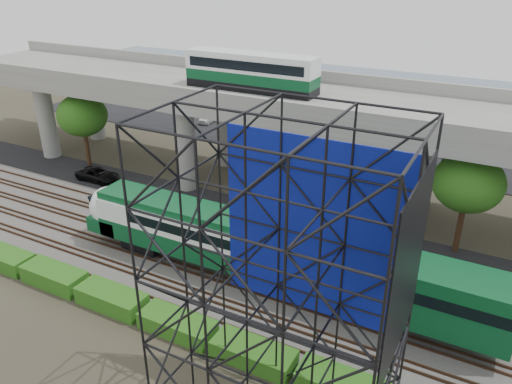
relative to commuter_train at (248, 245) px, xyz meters
The scene contains 13 objects.
ground 4.17m from the commuter_train, 138.40° to the right, with size 140.00×140.00×0.00m, color #474233.
ballast_bed 3.58m from the commuter_train, behind, with size 90.00×12.00×0.20m, color slate.
service_road 9.24m from the commuter_train, 104.85° to the left, with size 90.00×5.00×0.08m, color black.
parking_lot 32.20m from the commuter_train, 94.03° to the left, with size 90.00×18.00×0.08m, color black.
harbor_water 54.12m from the commuter_train, 92.39° to the left, with size 140.00×40.00×0.03m, color #425C6D.
rail_tracks 3.44m from the commuter_train, behind, with size 90.00×9.52×0.16m.
commuter_train is the anchor object (origin of this frame).
overpass 15.21m from the commuter_train, 100.61° to the left, with size 80.00×12.00×12.40m.
scaffold_tower 13.00m from the commuter_train, 55.19° to the right, with size 9.36×6.36×15.00m.
hedge_strip 6.83m from the commuter_train, 101.19° to the right, with size 34.60×1.80×1.20m.
trees 15.99m from the commuter_train, 116.03° to the left, with size 40.94×16.94×7.69m.
suv 22.48m from the commuter_train, 159.57° to the left, with size 2.05×4.45×1.24m, color black.
parked_cars 31.59m from the commuter_train, 95.67° to the left, with size 37.93×9.36×1.28m.
Camera 1 is at (15.73, -22.39, 19.78)m, focal length 35.00 mm.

